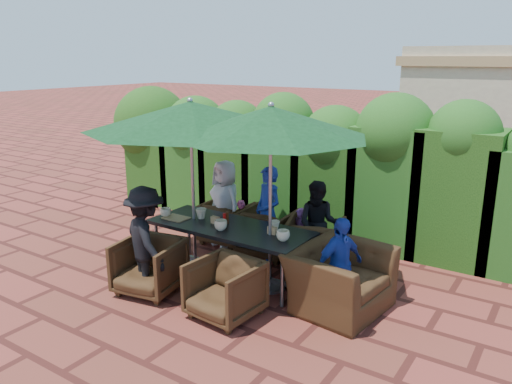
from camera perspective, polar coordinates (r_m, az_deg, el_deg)
The scene contains 30 objects.
ground at distance 7.22m, azimuth -2.99°, elevation -9.27°, with size 80.00×80.00×0.00m, color maroon.
dining_table at distance 6.87m, azimuth -3.04°, elevation -4.48°, with size 2.30×0.90×0.75m.
umbrella_left at distance 6.88m, azimuth -7.50°, elevation 8.63°, with size 2.89×2.89×2.46m.
umbrella_right at distance 6.17m, azimuth 1.72°, elevation 7.98°, with size 2.47×2.47×2.46m.
chair_far_left at distance 8.25m, azimuth -3.41°, elevation -3.26°, with size 0.73×0.69×0.75m, color black.
chair_far_mid at distance 7.74m, azimuth 1.36°, elevation -4.32°, with size 0.78×0.73×0.80m, color black.
chair_far_right at distance 7.23m, azimuth 6.73°, elevation -5.76°, with size 0.80×0.75×0.83m, color black.
chair_near_left at distance 6.68m, azimuth -12.12°, elevation -8.01°, with size 0.76×0.71×0.78m, color black.
chair_near_right at distance 5.96m, azimuth -3.58°, elevation -10.74°, with size 0.74×0.70×0.77m, color black.
chair_end_right at distance 6.17m, azimuth 9.56°, elevation -8.71°, with size 1.16×0.75×1.01m, color black.
adult_far_left at distance 8.01m, azimuth -3.54°, elevation -1.34°, with size 0.70×0.42×1.42m, color silver.
adult_far_mid at distance 7.52m, azimuth 1.38°, elevation -2.40°, with size 0.51×0.42×1.43m, color #1C359C.
adult_far_right at distance 7.28m, azimuth 7.16°, elevation -3.72°, with size 0.62×0.38×1.28m, color black.
adult_near_left at distance 6.57m, azimuth -12.45°, elevation -5.43°, with size 0.91×0.42×1.42m, color black.
adult_end_right at distance 6.06m, azimuth 9.49°, elevation -8.28°, with size 0.70×0.35×1.19m, color #1C359C.
child_left at distance 8.00m, azimuth -1.72°, elevation -3.70°, with size 0.28×0.23×0.79m, color #E14F8B.
child_right at distance 7.55m, azimuth 5.03°, elevation -4.84°, with size 0.29×0.24×0.81m, color #92479B.
pedestrian_a at distance 9.84m, azimuth 19.59°, elevation 2.44°, with size 1.80×0.64×1.92m, color green.
pedestrian_b at distance 10.11m, azimuth 23.16°, elevation 1.94°, with size 0.85×0.52×1.76m, color #E14F8B.
cup_a at distance 7.33m, azimuth -10.31°, elevation -2.30°, with size 0.16×0.16×0.13m, color beige.
cup_b at distance 7.17m, azimuth -6.29°, elevation -2.46°, with size 0.16×0.16×0.15m, color beige.
cup_c at distance 6.68m, azimuth -4.05°, elevation -3.78°, with size 0.17×0.17×0.14m, color beige.
cup_d at distance 6.67m, azimuth 2.16°, elevation -3.83°, with size 0.13×0.13×0.13m, color beige.
cup_e at distance 6.29m, azimuth 3.11°, elevation -4.98°, with size 0.17×0.17×0.14m, color beige.
ketchup_bottle at distance 6.86m, azimuth -3.62°, elevation -3.12°, with size 0.04×0.04×0.17m, color #B20C0A.
sauce_bottle at distance 6.91m, azimuth -3.32°, elevation -2.96°, with size 0.04×0.04×0.17m, color #4C230C.
serving_tray at distance 7.23m, azimuth -9.12°, elevation -2.95°, with size 0.35×0.25×0.02m, color #987749.
number_block_left at distance 6.94m, azimuth -4.68°, elevation -3.21°, with size 0.12×0.06×0.10m, color tan.
number_block_right at distance 6.52m, azimuth 1.86°, elevation -4.40°, with size 0.12×0.06×0.10m, color tan.
hedge_wall at distance 8.78m, azimuth 5.04°, elevation 4.23°, with size 9.10×1.60×2.47m.
Camera 1 is at (3.92, -5.27, 2.99)m, focal length 35.00 mm.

